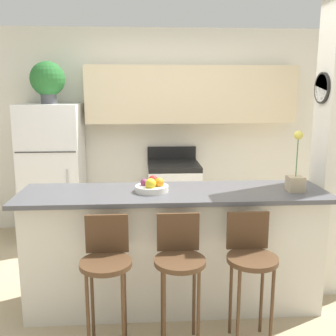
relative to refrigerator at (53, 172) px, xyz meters
The scene contains 11 objects.
ground_plane 2.28m from the refrigerator, 51.28° to the right, with size 14.00×14.00×0.00m, color tan.
wall_back 1.64m from the refrigerator, 11.23° to the left, with size 5.60×0.38×2.55m.
counter_bar 2.15m from the refrigerator, 51.28° to the right, with size 2.49×0.67×0.99m.
refrigerator is the anchor object (origin of this frame).
stove_range 1.51m from the refrigerator, ahead, with size 0.63×0.67×1.07m.
bar_stool_left 2.34m from the refrigerator, 69.29° to the right, with size 0.36×0.36×0.94m.
bar_stool_mid 2.56m from the refrigerator, 58.60° to the right, with size 0.36×0.36×0.94m.
bar_stool_right 2.86m from the refrigerator, 49.87° to the right, with size 0.36×0.36×0.94m.
potted_plant_on_fridge 1.09m from the refrigerator, 119.19° to the left, with size 0.40×0.40×0.49m.
orchid_vase 2.90m from the refrigerator, 36.74° to the right, with size 0.13×0.13×0.49m.
fruit_bowl 2.04m from the refrigerator, 55.12° to the right, with size 0.27×0.27×0.12m.
Camera 1 is at (-0.25, -3.07, 1.81)m, focal length 42.00 mm.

